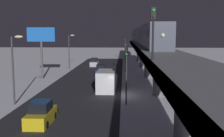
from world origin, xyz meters
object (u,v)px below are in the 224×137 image
Objects in this scene: rail_signal at (153,24)px; traffic_light_near at (126,67)px; subway_train at (141,35)px; traffic_light_far at (125,46)px; sedan_yellow at (41,115)px; commercial_billboard at (41,40)px; traffic_light_mid at (125,52)px; sedan_blue at (101,71)px; sedan_silver at (94,63)px; box_truck at (107,80)px.

traffic_light_near is (1.93, -8.13, -4.31)m from rail_signal.
subway_train is 14.30m from traffic_light_far.
rail_signal is 0.94× the size of sedan_yellow.
commercial_billboard is (18.52, 22.08, -0.73)m from subway_train.
rail_signal is at bearing 93.25° from traffic_light_mid.
sedan_yellow is (9.43, -1.73, -7.72)m from rail_signal.
subway_train is at bearing 107.09° from traffic_light_far.
rail_signal is 0.62× the size of traffic_light_mid.
sedan_silver is at bearing 101.32° from sedan_blue.
traffic_light_far is at bearing -93.54° from box_truck.
subway_train reaches higher than sedan_silver.
sedan_yellow is at bearing -95.65° from sedan_blue.
traffic_light_mid is 0.72× the size of commercial_billboard.
traffic_light_far is at bearing -112.21° from commercial_billboard.
commercial_billboard is at bearing 70.29° from sedan_silver.
traffic_light_far reaches higher than sedan_silver.
subway_train is 13.72m from traffic_light_mid.
rail_signal is 60.19m from traffic_light_far.
traffic_light_near is at bearing 108.25° from box_truck.
box_truck is 18.18m from traffic_light_mid.
rail_signal is 0.62× the size of traffic_light_near.
box_truck reaches higher than sedan_blue.
traffic_light_far reaches higher than box_truck.
traffic_light_far reaches higher than sedan_yellow.
rail_signal is 12.31m from sedan_yellow.
subway_train is 11.57× the size of traffic_light_far.
traffic_light_far is (-7.50, -58.27, 3.41)m from sedan_yellow.
box_truck is at bearing 86.46° from traffic_light_far.
sedan_blue is at bearing -81.70° from box_truck.
sedan_yellow is 24.69m from commercial_billboard.
sedan_blue is at bearing 101.32° from sedan_silver.
rail_signal is at bearing 102.10° from sedan_silver.
sedan_silver is at bearing -90.00° from sedan_yellow.
box_truck is (-4.80, -14.59, 0.56)m from sedan_yellow.
traffic_light_mid and traffic_light_far have the same top height.
traffic_light_mid reaches higher than sedan_silver.
traffic_light_mid is (-4.70, -4.04, 3.40)m from sedan_blue.
rail_signal reaches higher than traffic_light_near.
rail_signal reaches higher than subway_train.
traffic_light_mid is at bearing -86.75° from rail_signal.
sedan_blue is 14.26m from sedan_silver.
traffic_light_near is 0.72× the size of commercial_billboard.
sedan_silver is 0.67× the size of traffic_light_near.
commercial_billboard is (6.94, -22.91, 6.04)m from sedan_yellow.
sedan_blue is 22.65m from traffic_light_near.
rail_signal is 18.41m from box_truck.
sedan_yellow is (11.58, 44.99, -6.78)m from subway_train.
traffic_light_far is (4.08, -13.28, -3.36)m from subway_train.
rail_signal is 9.40m from traffic_light_near.
box_truck is at bearing 144.65° from commercial_billboard.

